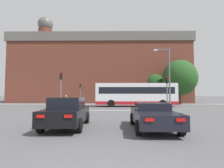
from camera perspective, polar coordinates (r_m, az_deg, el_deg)
name	(u,v)px	position (r m, az deg, el deg)	size (l,w,h in m)	color
stop_line_strip	(111,110)	(18.97, -0.20, -8.60)	(9.38, 0.30, 0.01)	silver
far_pavement	(112,104)	(31.37, 0.11, -6.58)	(70.42, 2.50, 0.01)	gray
brick_civic_building	(101,70)	(41.16, -3.64, 4.43)	(38.43, 12.92, 20.32)	brown
car_saloon_left	(67,112)	(9.48, -14.38, -8.91)	(2.00, 4.31, 1.55)	black
car_roadster_right	(153,116)	(8.95, 13.14, -10.02)	(2.04, 4.45, 1.27)	black
bus_crossing_lead	(136,94)	(25.05, 7.73, -3.31)	(11.22, 2.65, 3.28)	silver
traffic_light_far_left	(80,90)	(31.10, -10.34, -2.05)	(0.26, 0.31, 3.60)	slate
traffic_light_far_right	(145,90)	(31.08, 10.63, -1.96)	(0.26, 0.31, 3.67)	slate
traffic_light_near_left	(61,84)	(20.84, -16.36, -0.15)	(0.26, 0.31, 4.26)	slate
traffic_light_near_right	(167,87)	(20.67, 17.54, -0.93)	(0.26, 0.31, 3.77)	slate
street_lamp_junction	(167,72)	(20.07, 17.39, 3.76)	(1.83, 0.36, 6.83)	slate
pedestrian_waiting	(66,99)	(33.03, -14.77, -4.65)	(0.42, 0.26, 1.65)	#333851
pedestrian_walking_east	(66,99)	(31.67, -14.75, -4.81)	(0.41, 0.45, 1.56)	black
pedestrian_walking_west	(133,98)	(31.59, 6.96, -4.56)	(0.44, 0.43, 1.84)	#333851
tree_by_building	(154,83)	(36.99, 13.48, 0.22)	(4.53, 4.53, 6.42)	#4C3823
tree_kerbside	(180,78)	(33.69, 21.25, 1.98)	(6.07, 6.07, 7.96)	#4C3823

